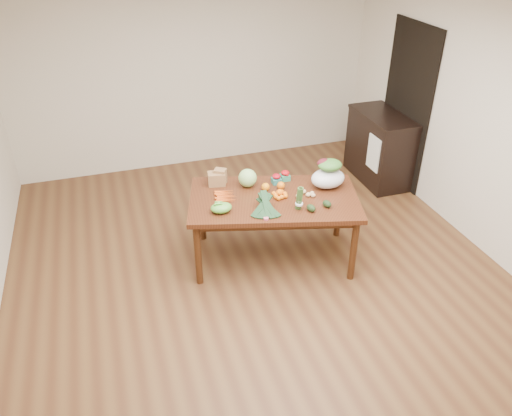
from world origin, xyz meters
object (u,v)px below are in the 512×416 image
object	(u,v)px
cabinet	(379,148)
mandarin_cluster	(279,194)
salad_bag	(328,175)
dining_table	(273,228)
kale_bunch	(266,207)
asparagus_bundle	(299,198)
paper_bag	(217,178)
cabbage	(248,178)

from	to	relation	value
cabinet	mandarin_cluster	world-z (taller)	cabinet
salad_bag	dining_table	bearing A→B (deg)	-176.30
cabinet	kale_bunch	size ratio (longest dim) A/B	2.55
asparagus_bundle	salad_bag	size ratio (longest dim) A/B	0.69
kale_bunch	paper_bag	bearing A→B (deg)	128.41
mandarin_cluster	salad_bag	xyz separation A→B (m)	(0.56, 0.05, 0.10)
paper_bag	mandarin_cluster	distance (m)	0.70
paper_bag	kale_bunch	xyz separation A→B (m)	(0.30, -0.71, -0.00)
cabinet	kale_bunch	distance (m)	2.68
dining_table	asparagus_bundle	xyz separation A→B (m)	(0.15, -0.29, 0.50)
cabinet	mandarin_cluster	size ratio (longest dim) A/B	5.67
paper_bag	asparagus_bundle	distance (m)	0.97
dining_table	asparagus_bundle	size ratio (longest dim) A/B	6.80
cabinet	paper_bag	bearing A→B (deg)	-161.14
mandarin_cluster	kale_bunch	world-z (taller)	kale_bunch
cabbage	kale_bunch	size ratio (longest dim) A/B	0.48
paper_bag	asparagus_bundle	bearing A→B (deg)	-48.88
asparagus_bundle	salad_bag	distance (m)	0.56
cabinet	kale_bunch	xyz separation A→B (m)	(-2.16, -1.55, 0.36)
cabinet	paper_bag	distance (m)	2.63
cabbage	mandarin_cluster	bearing A→B (deg)	-54.14
cabbage	kale_bunch	bearing A→B (deg)	-89.76
mandarin_cluster	asparagus_bundle	bearing A→B (deg)	-69.40
cabinet	dining_table	bearing A→B (deg)	-147.05
asparagus_bundle	dining_table	bearing A→B (deg)	132.75
dining_table	cabinet	distance (m)	2.36
paper_bag	salad_bag	distance (m)	1.17
salad_bag	kale_bunch	bearing A→B (deg)	-158.68
mandarin_cluster	kale_bunch	size ratio (longest dim) A/B	0.45
asparagus_bundle	salad_bag	xyz separation A→B (m)	(0.45, 0.33, 0.01)
kale_bunch	salad_bag	world-z (taller)	salad_bag
dining_table	salad_bag	size ratio (longest dim) A/B	4.71
cabinet	salad_bag	distance (m)	1.89
cabinet	kale_bunch	bearing A→B (deg)	-144.32
paper_bag	asparagus_bundle	xyz separation A→B (m)	(0.64, -0.73, 0.04)
kale_bunch	asparagus_bundle	distance (m)	0.34
cabbage	mandarin_cluster	xyz separation A→B (m)	(0.23, -0.32, -0.06)
dining_table	salad_bag	bearing A→B (deg)	18.90
paper_bag	mandarin_cluster	size ratio (longest dim) A/B	1.32
dining_table	mandarin_cluster	bearing A→B (deg)	0.24
kale_bunch	cabbage	bearing A→B (deg)	105.44
dining_table	asparagus_bundle	distance (m)	0.60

